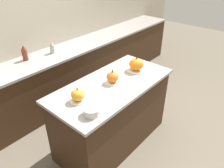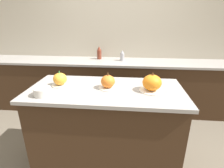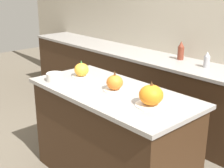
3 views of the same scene
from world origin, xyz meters
The scene contains 10 objects.
ground_plane centered at (0.00, 0.00, 0.00)m, with size 12.00×12.00×0.00m, color #665B4C.
wall_back centered at (0.00, 1.59, 1.25)m, with size 8.00×0.06×2.50m.
kitchen_island centered at (0.00, 0.00, 0.46)m, with size 1.57×0.74×0.91m.
back_counter centered at (0.00, 1.26, 0.45)m, with size 6.00×0.60×0.90m.
pumpkin_cake_left centered at (-0.49, 0.05, 0.98)m, with size 0.19×0.19×0.17m.
pumpkin_cake_center centered at (0.02, 0.02, 0.98)m, with size 0.19×0.19×0.18m.
pumpkin_cake_right centered at (0.45, -0.01, 0.99)m, with size 0.24×0.24×0.20m.
bottle_tall centered at (-0.30, 1.39, 1.00)m, with size 0.08×0.08×0.22m.
bottle_short centered at (0.11, 1.31, 0.98)m, with size 0.07×0.07×0.18m.
mixing_bowl centered at (-0.56, -0.22, 0.95)m, with size 0.16×0.16×0.07m.
Camera 2 is at (0.22, -1.62, 1.59)m, focal length 28.00 mm.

